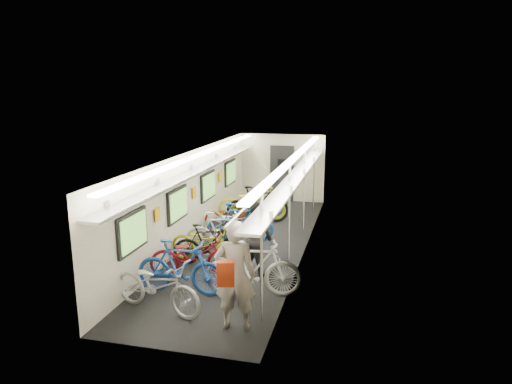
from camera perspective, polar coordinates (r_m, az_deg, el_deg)
The scene contains 16 objects.
train_car_shell at distance 12.21m, azimuth -1.96°, elevation 1.91°, with size 10.00×10.00×10.00m.
bicycle_0 at distance 8.56m, azimuth -12.25°, elevation -11.37°, with size 0.66×1.90×1.00m, color #A7A7AC.
bicycle_1 at distance 9.16m, azimuth -9.39°, elevation -9.24°, with size 0.52×1.83×1.10m, color #1A479F.
bicycle_2 at distance 9.95m, azimuth -7.87°, elevation -7.79°, with size 0.64×1.84×0.97m, color maroon.
bicycle_3 at distance 10.57m, azimuth -6.00°, elevation -6.50°, with size 0.45×1.60×0.96m, color black.
bicycle_4 at distance 10.66m, azimuth -6.41°, elevation -6.42°, with size 0.62×1.78×0.93m, color gold.
bicycle_5 at distance 11.28m, azimuth -4.42°, elevation -5.01°, with size 0.49×1.73×1.04m, color silver.
bicycle_6 at distance 12.15m, azimuth -2.69°, elevation -3.97°, with size 0.61×1.74×0.92m, color #A6A8AB.
bicycle_7 at distance 11.99m, azimuth -1.99°, elevation -3.83°, with size 0.50×1.77×1.06m, color #174C8C.
bicycle_8 at distance 12.56m, azimuth -3.19°, elevation -3.38°, with size 0.62×1.77×0.93m, color maroon.
bicycle_9 at distance 13.69m, azimuth 0.22°, elevation -1.56°, with size 0.53×1.88×1.13m, color black.
bicycle_10 at distance 13.97m, azimuth -0.44°, elevation -1.33°, with size 0.73×2.09×1.10m, color #F4F617.
bicycle_11 at distance 8.95m, azimuth -0.35°, elevation -9.49°, with size 0.53×1.89×1.13m, color silver.
passenger_near at distance 7.67m, azimuth -2.62°, elevation -10.33°, with size 0.69×0.45×1.90m, color gray.
passenger_mid at distance 9.96m, azimuth 0.19°, elevation -5.71°, with size 0.78×0.60×1.60m, color black.
backpack at distance 6.89m, azimuth -3.82°, elevation -10.14°, with size 0.26×0.14×0.38m, color #B33011.
Camera 1 is at (2.85, -10.84, 3.96)m, focal length 32.00 mm.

